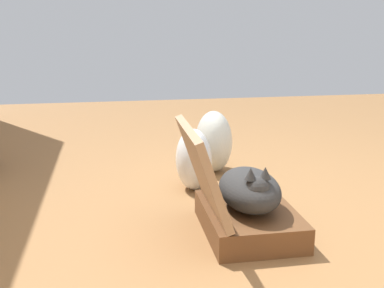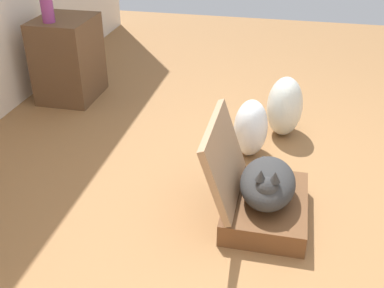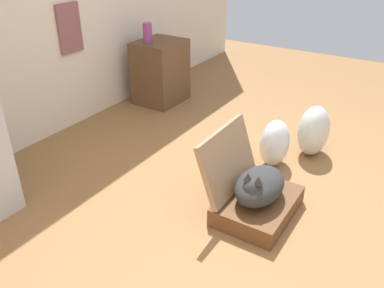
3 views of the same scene
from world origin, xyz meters
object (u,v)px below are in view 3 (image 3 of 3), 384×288
Objects in this scene: plastic_bag_clear at (313,131)px; side_table at (160,72)px; vase_tall at (147,33)px; plastic_bag_white at (275,143)px; cat at (259,186)px; suitcase_base at (258,206)px.

plastic_bag_clear is 0.64× the size of side_table.
vase_tall is (-0.12, 0.05, 0.42)m from side_table.
cat is at bearing -166.54° from plastic_bag_white.
side_table reaches higher than plastic_bag_white.
cat is 0.66m from plastic_bag_white.
suitcase_base is 1.12× the size of cat.
plastic_bag_clear is 1.73m from side_table.
vase_tall is (1.11, 1.71, 0.52)m from cat.
suitcase_base is at bearing -126.40° from side_table.
vase_tall is at bearing 85.31° from plastic_bag_clear.
plastic_bag_clear reaches higher than plastic_bag_white.
cat is at bearing -126.59° from side_table.
suitcase_base is 0.97m from plastic_bag_clear.
cat is 1.36× the size of plastic_bag_white.
vase_tall reaches higher than side_table.
side_table reaches higher than plastic_bag_clear.
side_table is (1.23, 1.66, 0.10)m from cat.
plastic_bag_clear is at bearing -94.69° from vase_tall.
suitcase_base is 1.53× the size of plastic_bag_white.
cat is at bearing -123.04° from vase_tall.
side_table is at bearing 68.56° from plastic_bag_white.
suitcase_base is at bearing -122.83° from vase_tall.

